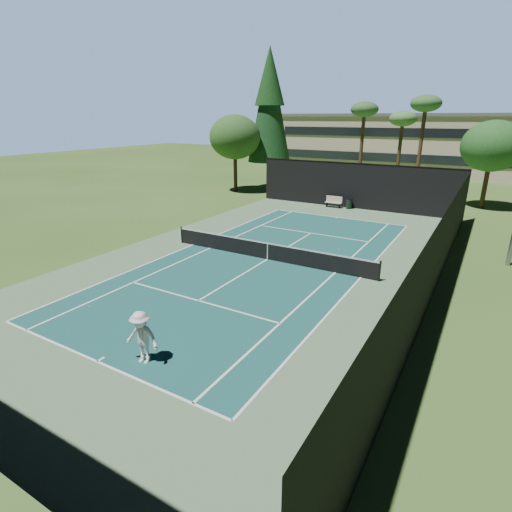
{
  "coord_description": "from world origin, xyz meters",
  "views": [
    {
      "loc": [
        10.48,
        -19.09,
        7.83
      ],
      "look_at": [
        1.0,
        -3.0,
        1.3
      ],
      "focal_mm": 28.0,
      "sensor_mm": 36.0,
      "label": 1
    }
  ],
  "objects": [
    {
      "name": "apron_slab",
      "position": [
        0.0,
        0.0,
        0.01
      ],
      "size": [
        18.0,
        32.0,
        0.01
      ],
      "primitive_type": "cube",
      "color": "#587854",
      "rests_on": "ground"
    },
    {
      "name": "player",
      "position": [
        1.37,
        -11.07,
        0.94
      ],
      "size": [
        1.31,
        0.88,
        1.88
      ],
      "primitive_type": "imported",
      "rotation": [
        0.0,
        0.0,
        0.16
      ],
      "color": "white",
      "rests_on": "ground"
    },
    {
      "name": "park_bench",
      "position": [
        -1.64,
        15.42,
        0.55
      ],
      "size": [
        1.5,
        0.45,
        1.02
      ],
      "color": "#BBAF9B",
      "rests_on": "ground"
    },
    {
      "name": "tennis_ball_a",
      "position": [
        -3.66,
        -9.31,
        0.03
      ],
      "size": [
        0.06,
        0.06,
        0.06
      ],
      "primitive_type": "sphere",
      "color": "yellow",
      "rests_on": "ground"
    },
    {
      "name": "palm_a",
      "position": [
        -2.0,
        24.0,
        8.19
      ],
      "size": [
        2.8,
        2.8,
        9.32
      ],
      "color": "#4A341F",
      "rests_on": "ground"
    },
    {
      "name": "court_surface",
      "position": [
        0.0,
        0.0,
        0.01
      ],
      "size": [
        10.97,
        23.77,
        0.01
      ],
      "primitive_type": "cube",
      "color": "#19504D",
      "rests_on": "ground"
    },
    {
      "name": "tennis_ball_c",
      "position": [
        2.95,
        3.82,
        0.03
      ],
      "size": [
        0.07,
        0.07,
        0.07
      ],
      "primitive_type": "sphere",
      "color": "#E4F136",
      "rests_on": "ground"
    },
    {
      "name": "fence",
      "position": [
        0.0,
        0.06,
        2.01
      ],
      "size": [
        18.04,
        32.05,
        4.03
      ],
      "color": "black",
      "rests_on": "ground"
    },
    {
      "name": "tennis_ball_d",
      "position": [
        -6.57,
        2.68,
        0.04
      ],
      "size": [
        0.07,
        0.07,
        0.07
      ],
      "primitive_type": "sphere",
      "color": "#C8D831",
      "rests_on": "ground"
    },
    {
      "name": "palm_b",
      "position": [
        1.5,
        26.0,
        7.36
      ],
      "size": [
        2.8,
        2.8,
        8.42
      ],
      "color": "#43311C",
      "rests_on": "ground"
    },
    {
      "name": "tennis_net",
      "position": [
        0.0,
        0.0,
        0.56
      ],
      "size": [
        12.9,
        0.1,
        1.1
      ],
      "color": "black",
      "rests_on": "ground"
    },
    {
      "name": "pine_tree",
      "position": [
        -12.0,
        22.0,
        9.55
      ],
      "size": [
        4.8,
        4.8,
        15.0
      ],
      "color": "#492D1F",
      "rests_on": "ground"
    },
    {
      "name": "decid_tree_a",
      "position": [
        10.0,
        22.0,
        5.42
      ],
      "size": [
        5.12,
        5.12,
        7.62
      ],
      "color": "#482F1E",
      "rests_on": "ground"
    },
    {
      "name": "palm_c",
      "position": [
        4.0,
        23.0,
        8.6
      ],
      "size": [
        2.8,
        2.8,
        9.77
      ],
      "color": "#4E3321",
      "rests_on": "ground"
    },
    {
      "name": "ground",
      "position": [
        0.0,
        0.0,
        0.0
      ],
      "size": [
        160.0,
        160.0,
        0.0
      ],
      "primitive_type": "plane",
      "color": "#375A22",
      "rests_on": "ground"
    },
    {
      "name": "campus_building",
      "position": [
        0.0,
        45.98,
        4.21
      ],
      "size": [
        40.5,
        12.5,
        8.3
      ],
      "color": "beige",
      "rests_on": "ground"
    },
    {
      "name": "decid_tree_c",
      "position": [
        -14.0,
        18.0,
        5.76
      ],
      "size": [
        5.44,
        5.44,
        8.09
      ],
      "color": "#48311F",
      "rests_on": "ground"
    },
    {
      "name": "tennis_ball_b",
      "position": [
        -1.15,
        1.68,
        0.03
      ],
      "size": [
        0.06,
        0.06,
        0.06
      ],
      "primitive_type": "sphere",
      "color": "#C3DA31",
      "rests_on": "ground"
    },
    {
      "name": "court_lines",
      "position": [
        0.0,
        0.0,
        0.02
      ],
      "size": [
        11.07,
        23.87,
        0.01
      ],
      "color": "white",
      "rests_on": "ground"
    },
    {
      "name": "trash_bin",
      "position": [
        -0.25,
        15.59,
        0.48
      ],
      "size": [
        0.56,
        0.56,
        0.95
      ],
      "color": "black",
      "rests_on": "ground"
    }
  ]
}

